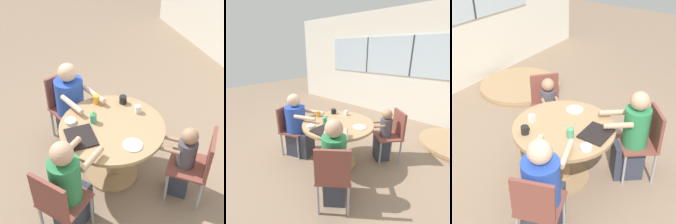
{
  "view_description": "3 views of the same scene",
  "coord_description": "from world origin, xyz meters",
  "views": [
    {
      "loc": [
        2.33,
        -0.85,
        2.83
      ],
      "look_at": [
        0.0,
        0.0,
        0.91
      ],
      "focal_mm": 50.0,
      "sensor_mm": 36.0,
      "label": 1
    },
    {
      "loc": [
        1.68,
        -1.86,
        1.81
      ],
      "look_at": [
        0.0,
        0.0,
        0.91
      ],
      "focal_mm": 28.0,
      "sensor_mm": 36.0,
      "label": 2
    },
    {
      "loc": [
        -2.26,
        -1.56,
        2.62
      ],
      "look_at": [
        0.0,
        0.0,
        0.91
      ],
      "focal_mm": 50.0,
      "sensor_mm": 36.0,
      "label": 3
    }
  ],
  "objects": [
    {
      "name": "person_man_blue_shirt",
      "position": [
        -0.71,
        -0.26,
        0.5
      ],
      "size": [
        0.69,
        0.53,
        1.12
      ],
      "rotation": [
        0.0,
        0.0,
        -1.22
      ],
      "color": "#333847",
      "rests_on": "ground_plane"
    },
    {
      "name": "ground_plane",
      "position": [
        0.0,
        0.0,
        0.0
      ],
      "size": [
        16.0,
        16.0,
        0.0
      ],
      "primitive_type": "plane",
      "color": "#8C725B"
    },
    {
      "name": "person_toddler",
      "position": [
        0.5,
        0.59,
        0.43
      ],
      "size": [
        0.37,
        0.39,
        0.91
      ],
      "rotation": [
        0.0,
        0.0,
        -3.85
      ],
      "color": "#333847",
      "rests_on": "ground_plane"
    },
    {
      "name": "person_woman_green_shirt",
      "position": [
        0.48,
        -0.59,
        0.51
      ],
      "size": [
        0.54,
        0.58,
        1.11
      ],
      "rotation": [
        0.0,
        0.0,
        0.68
      ],
      "color": "#333847",
      "rests_on": "ground_plane"
    },
    {
      "name": "chair_for_woman_green_shirt",
      "position": [
        0.58,
        -0.72,
        0.52
      ],
      "size": [
        0.56,
        0.56,
        0.87
      ],
      "rotation": [
        0.0,
        0.0,
        0.68
      ],
      "color": "brown",
      "rests_on": "ground_plane"
    },
    {
      "name": "milk_carton_small",
      "position": [
        -0.12,
        0.34,
        0.77
      ],
      "size": [
        0.06,
        0.06,
        0.09
      ],
      "color": "silver",
      "rests_on": "dining_table"
    },
    {
      "name": "food_tray_dark",
      "position": [
        0.07,
        -0.36,
        0.74
      ],
      "size": [
        0.33,
        0.28,
        0.02
      ],
      "color": "black",
      "rests_on": "dining_table"
    },
    {
      "name": "chair_for_man_blue_shirt",
      "position": [
        -0.87,
        -0.32,
        0.52
      ],
      "size": [
        0.51,
        0.51,
        0.87
      ],
      "rotation": [
        0.0,
        0.0,
        -1.22
      ],
      "color": "brown",
      "rests_on": "ground_plane"
    },
    {
      "name": "plate_tortillas",
      "position": [
        0.35,
        0.09,
        0.73
      ],
      "size": [
        0.2,
        0.2,
        0.01
      ],
      "color": "beige",
      "rests_on": "dining_table"
    },
    {
      "name": "bowl_white_shallow",
      "position": [
        -0.2,
        -0.39,
        0.74
      ],
      "size": [
        0.12,
        0.12,
        0.03
      ],
      "color": "silver",
      "rests_on": "dining_table"
    },
    {
      "name": "dining_table",
      "position": [
        0.0,
        0.0,
        0.54
      ],
      "size": [
        1.11,
        1.11,
        0.73
      ],
      "color": "tan",
      "rests_on": "ground_plane"
    },
    {
      "name": "sippy_cup",
      "position": [
        -0.12,
        -0.16,
        0.8
      ],
      "size": [
        0.08,
        0.08,
        0.14
      ],
      "color": "#4CA57F",
      "rests_on": "dining_table"
    },
    {
      "name": "coffee_mug",
      "position": [
        -0.33,
        0.26,
        0.77
      ],
      "size": [
        0.09,
        0.08,
        0.09
      ],
      "color": "black",
      "rests_on": "dining_table"
    },
    {
      "name": "chair_for_toddler",
      "position": [
        0.6,
        0.7,
        0.52
      ],
      "size": [
        0.56,
        0.56,
        0.87
      ],
      "rotation": [
        0.0,
        0.0,
        -3.85
      ],
      "color": "brown",
      "rests_on": "ground_plane"
    },
    {
      "name": "juice_glass",
      "position": [
        -0.44,
        -0.03,
        0.78
      ],
      "size": [
        0.07,
        0.07,
        0.1
      ],
      "color": "gold",
      "rests_on": "dining_table"
    },
    {
      "name": "folded_table_stack",
      "position": [
        1.43,
        1.94,
        0.04
      ],
      "size": [
        1.43,
        1.43,
        0.09
      ],
      "color": "tan",
      "rests_on": "ground_plane"
    }
  ]
}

